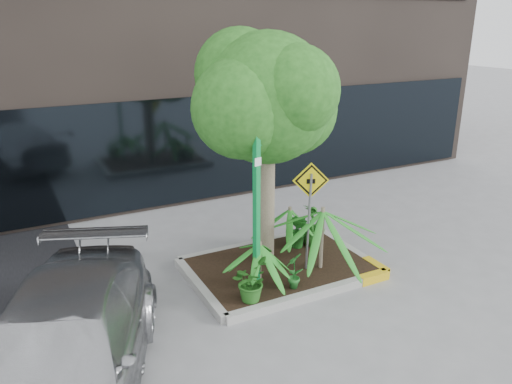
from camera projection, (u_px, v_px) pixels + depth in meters
name	position (u px, v px, depth m)	size (l,w,h in m)	color
ground	(278.00, 281.00, 8.96)	(80.00, 80.00, 0.00)	gray
planter	(282.00, 266.00, 9.25)	(3.35, 2.36, 0.15)	#9E9E99
tree	(267.00, 98.00, 8.46)	(2.90, 2.57, 4.34)	gray
palm_front	(323.00, 211.00, 8.77)	(1.32, 1.32, 1.47)	gray
palm_left	(259.00, 245.00, 8.31)	(0.89, 0.89, 0.99)	gray
palm_back	(290.00, 209.00, 9.79)	(0.92, 0.92, 1.02)	gray
parked_car	(60.00, 356.00, 5.86)	(1.94, 4.78, 1.39)	#B3B4B8
shrub_a	(250.00, 281.00, 7.97)	(0.61, 0.61, 0.67)	#225E1A
shrub_b	(313.00, 225.00, 9.94)	(0.47, 0.47, 0.84)	#25691F
shrub_c	(294.00, 270.00, 8.33)	(0.34, 0.34, 0.65)	#206924
shrub_d	(299.00, 231.00, 9.79)	(0.40, 0.40, 0.73)	#1D671E
street_sign_post	(257.00, 188.00, 7.90)	(1.07, 0.89, 3.10)	#0D9541
cattle_sign	(310.00, 200.00, 8.52)	(0.58, 0.28, 2.03)	slate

